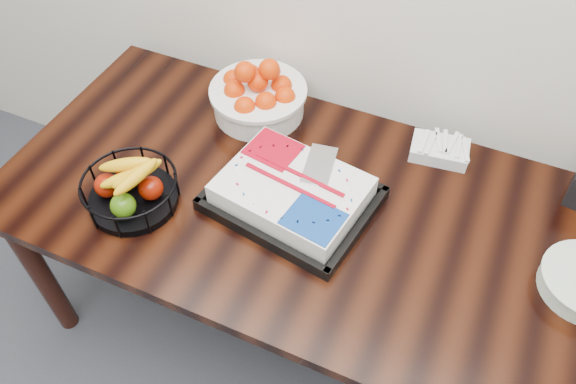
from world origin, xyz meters
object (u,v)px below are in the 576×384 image
at_px(cake_tray, 292,193).
at_px(table, 298,218).
at_px(fruit_basket, 130,189).
at_px(tangerine_bowl, 258,91).

bearing_deg(cake_tray, table, 52.36).
distance_m(cake_tray, fruit_basket, 0.47).
xyz_separation_m(table, fruit_basket, (-0.44, -0.21, 0.15)).
bearing_deg(fruit_basket, cake_tray, 23.90).
height_order(table, fruit_basket, fruit_basket).
xyz_separation_m(cake_tray, fruit_basket, (-0.43, -0.19, 0.02)).
bearing_deg(fruit_basket, tangerine_bowl, 72.50).
height_order(cake_tray, tangerine_bowl, tangerine_bowl).
distance_m(table, tangerine_bowl, 0.45).
height_order(cake_tray, fruit_basket, fruit_basket).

